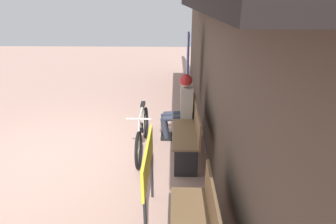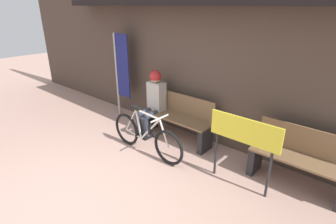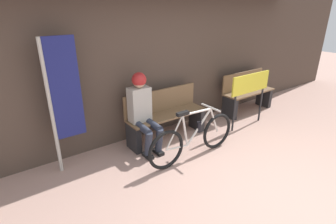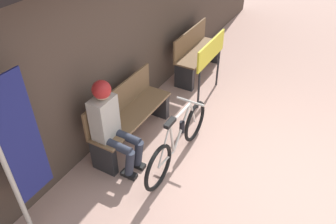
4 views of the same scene
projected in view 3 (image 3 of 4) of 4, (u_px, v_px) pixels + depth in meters
ground_plane at (276, 200)px, 3.26m from camera, size 24.00×24.00×0.00m
storefront_wall at (159, 41)px, 4.54m from camera, size 12.00×0.56×3.20m
park_bench_near at (166, 117)px, 4.64m from camera, size 1.48×0.42×0.88m
bicycle at (194, 138)px, 4.04m from camera, size 1.65×0.40×0.83m
person_seated at (142, 107)px, 4.15m from camera, size 0.34×0.60×1.29m
park_bench_far at (247, 94)px, 5.85m from camera, size 1.29×0.42×0.88m
banner_pole at (61, 96)px, 3.50m from camera, size 0.45×0.05×1.90m
signboard at (250, 87)px, 4.96m from camera, size 1.02×0.04×1.06m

